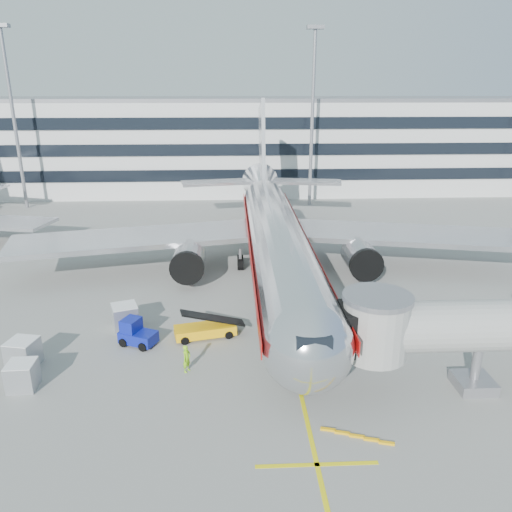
{
  "coord_description": "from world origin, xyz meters",
  "views": [
    {
      "loc": [
        -3.88,
        -33.4,
        17.31
      ],
      "look_at": [
        -2.01,
        5.74,
        4.0
      ],
      "focal_mm": 35.0,
      "sensor_mm": 36.0,
      "label": 1
    }
  ],
  "objects_px": {
    "main_jet": "(274,233)",
    "baggage_tug": "(136,333)",
    "cargo_container_front": "(22,375)",
    "ramp_worker": "(187,359)",
    "cargo_container_right": "(125,317)",
    "cargo_container_left": "(23,353)",
    "belt_loader": "(205,329)"
  },
  "relations": [
    {
      "from": "main_jet",
      "to": "belt_loader",
      "type": "relative_size",
      "value": 10.77
    },
    {
      "from": "main_jet",
      "to": "belt_loader",
      "type": "xyz_separation_m",
      "value": [
        -6.02,
        -12.39,
        -3.61
      ]
    },
    {
      "from": "main_jet",
      "to": "ramp_worker",
      "type": "height_order",
      "value": "main_jet"
    },
    {
      "from": "cargo_container_right",
      "to": "cargo_container_front",
      "type": "bearing_deg",
      "value": -120.91
    },
    {
      "from": "main_jet",
      "to": "cargo_container_right",
      "type": "height_order",
      "value": "main_jet"
    },
    {
      "from": "cargo_container_left",
      "to": "cargo_container_right",
      "type": "height_order",
      "value": "cargo_container_right"
    },
    {
      "from": "belt_loader",
      "to": "ramp_worker",
      "type": "height_order",
      "value": "belt_loader"
    },
    {
      "from": "cargo_container_front",
      "to": "main_jet",
      "type": "bearing_deg",
      "value": 47.82
    },
    {
      "from": "main_jet",
      "to": "baggage_tug",
      "type": "bearing_deg",
      "value": -129.33
    },
    {
      "from": "ramp_worker",
      "to": "cargo_container_right",
      "type": "bearing_deg",
      "value": 68.71
    },
    {
      "from": "main_jet",
      "to": "baggage_tug",
      "type": "xyz_separation_m",
      "value": [
        -10.83,
        -13.22,
        -3.41
      ]
    },
    {
      "from": "belt_loader",
      "to": "cargo_container_left",
      "type": "xyz_separation_m",
      "value": [
        -11.62,
        -3.4,
        0.29
      ]
    },
    {
      "from": "belt_loader",
      "to": "ramp_worker",
      "type": "distance_m",
      "value": 4.72
    },
    {
      "from": "baggage_tug",
      "to": "main_jet",
      "type": "bearing_deg",
      "value": 50.67
    },
    {
      "from": "main_jet",
      "to": "baggage_tug",
      "type": "height_order",
      "value": "main_jet"
    },
    {
      "from": "cargo_container_left",
      "to": "cargo_container_front",
      "type": "distance_m",
      "value": 2.79
    },
    {
      "from": "baggage_tug",
      "to": "cargo_container_right",
      "type": "xyz_separation_m",
      "value": [
        -1.25,
        2.49,
        0.13
      ]
    },
    {
      "from": "cargo_container_left",
      "to": "ramp_worker",
      "type": "height_order",
      "value": "ramp_worker"
    },
    {
      "from": "cargo_container_front",
      "to": "ramp_worker",
      "type": "bearing_deg",
      "value": 8.23
    },
    {
      "from": "belt_loader",
      "to": "cargo_container_right",
      "type": "bearing_deg",
      "value": 164.67
    },
    {
      "from": "baggage_tug",
      "to": "cargo_container_left",
      "type": "distance_m",
      "value": 7.28
    },
    {
      "from": "baggage_tug",
      "to": "cargo_container_left",
      "type": "relative_size",
      "value": 1.42
    },
    {
      "from": "cargo_container_left",
      "to": "cargo_container_front",
      "type": "relative_size",
      "value": 1.2
    },
    {
      "from": "belt_loader",
      "to": "cargo_container_front",
      "type": "relative_size",
      "value": 2.77
    },
    {
      "from": "cargo_container_left",
      "to": "ramp_worker",
      "type": "bearing_deg",
      "value": -6.5
    },
    {
      "from": "baggage_tug",
      "to": "cargo_container_left",
      "type": "height_order",
      "value": "baggage_tug"
    },
    {
      "from": "main_jet",
      "to": "cargo_container_left",
      "type": "xyz_separation_m",
      "value": [
        -17.64,
        -15.79,
        -3.31
      ]
    },
    {
      "from": "cargo_container_right",
      "to": "cargo_container_left",
      "type": "bearing_deg",
      "value": -137.7
    },
    {
      "from": "baggage_tug",
      "to": "cargo_container_left",
      "type": "xyz_separation_m",
      "value": [
        -6.81,
        -2.57,
        0.1
      ]
    },
    {
      "from": "baggage_tug",
      "to": "cargo_container_front",
      "type": "bearing_deg",
      "value": -138.42
    },
    {
      "from": "main_jet",
      "to": "baggage_tug",
      "type": "distance_m",
      "value": 17.43
    },
    {
      "from": "baggage_tug",
      "to": "cargo_container_front",
      "type": "height_order",
      "value": "baggage_tug"
    }
  ]
}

